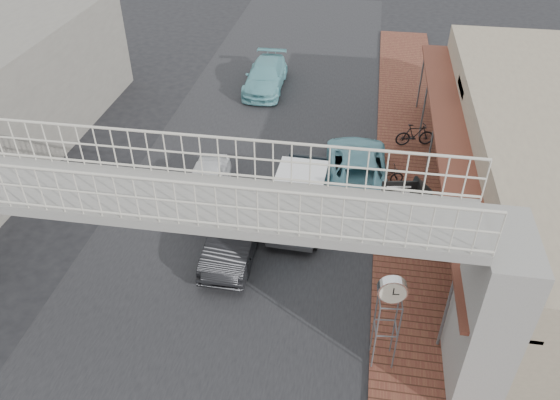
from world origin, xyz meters
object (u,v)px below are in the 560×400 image
(dark_sedan, at_px, (235,234))
(motorcycle_near, at_px, (384,176))
(angkot_far, at_px, (265,76))
(white_hatchback, at_px, (205,185))
(angkot_curb, at_px, (357,166))
(street_clock, at_px, (392,294))
(angkot_van, at_px, (299,196))
(motorcycle_far, at_px, (415,135))
(arrow_sign, at_px, (422,193))

(dark_sedan, xyz_separation_m, motorcycle_near, (5.02, 4.67, -0.20))
(dark_sedan, relative_size, motorcycle_near, 2.77)
(dark_sedan, distance_m, angkot_far, 13.10)
(white_hatchback, bearing_deg, angkot_curb, 17.50)
(angkot_far, bearing_deg, angkot_curb, -58.17)
(angkot_far, relative_size, street_clock, 1.55)
(motorcycle_near, bearing_deg, angkot_curb, 63.66)
(dark_sedan, height_order, angkot_van, angkot_van)
(motorcycle_far, relative_size, street_clock, 0.56)
(white_hatchback, height_order, angkot_curb, angkot_curb)
(street_clock, relative_size, arrow_sign, 1.03)
(angkot_far, bearing_deg, arrow_sign, -59.93)
(angkot_van, bearing_deg, white_hatchback, 168.66)
(motorcycle_far, distance_m, street_clock, 12.20)
(angkot_far, relative_size, angkot_van, 1.20)
(motorcycle_near, relative_size, street_clock, 0.51)
(dark_sedan, distance_m, street_clock, 6.66)
(angkot_curb, height_order, motorcycle_far, angkot_curb)
(dark_sedan, distance_m, angkot_curb, 6.25)
(white_hatchback, distance_m, motorcycle_near, 7.08)
(motorcycle_far, bearing_deg, arrow_sign, 163.70)
(angkot_far, bearing_deg, angkot_van, -74.62)
(angkot_curb, bearing_deg, motorcycle_far, -132.37)
(angkot_curb, relative_size, street_clock, 1.68)
(angkot_far, height_order, street_clock, street_clock)
(angkot_far, distance_m, arrow_sign, 14.37)
(angkot_curb, distance_m, arrow_sign, 4.91)
(street_clock, bearing_deg, white_hatchback, 130.35)
(motorcycle_near, xyz_separation_m, arrow_sign, (0.99, -3.87, 2.00))
(white_hatchback, xyz_separation_m, motorcycle_near, (6.81, 1.95, -0.14))
(angkot_curb, height_order, angkot_far, angkot_curb)
(dark_sedan, relative_size, angkot_van, 1.09)
(white_hatchback, height_order, arrow_sign, arrow_sign)
(dark_sedan, distance_m, motorcycle_near, 6.86)
(angkot_curb, bearing_deg, arrow_sign, 112.13)
(white_hatchback, xyz_separation_m, angkot_van, (3.73, -0.89, 0.57))
(angkot_far, relative_size, arrow_sign, 1.60)
(angkot_van, bearing_deg, motorcycle_far, 56.75)
(angkot_curb, bearing_deg, angkot_far, -62.37)
(dark_sedan, distance_m, arrow_sign, 6.33)
(angkot_van, bearing_deg, dark_sedan, -134.66)
(dark_sedan, distance_m, motorcycle_far, 10.23)
(angkot_far, height_order, angkot_van, angkot_van)
(motorcycle_far, bearing_deg, street_clock, 160.00)
(dark_sedan, bearing_deg, arrow_sign, 7.93)
(angkot_curb, xyz_separation_m, motorcycle_near, (1.10, -0.20, -0.21))
(street_clock, distance_m, arrow_sign, 4.83)
(angkot_curb, bearing_deg, street_clock, 92.04)
(dark_sedan, height_order, angkot_curb, angkot_curb)
(angkot_van, bearing_deg, angkot_curb, 58.95)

